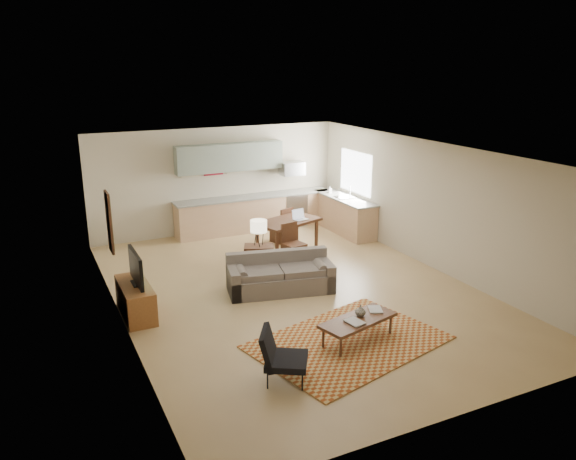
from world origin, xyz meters
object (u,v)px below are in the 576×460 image
sofa (280,273)px  dining_table (287,236)px  tv_credenza (136,300)px  coffee_table (358,330)px  console_table (259,262)px  armchair (287,356)px

sofa → dining_table: (1.14, 2.07, 0.02)m
sofa → dining_table: dining_table is taller
tv_credenza → dining_table: dining_table is taller
coffee_table → console_table: console_table is taller
tv_credenza → dining_table: 4.34m
coffee_table → console_table: (-0.33, 3.21, 0.15)m
sofa → dining_table: size_ratio=1.39×
armchair → sofa: bearing=7.6°
armchair → tv_credenza: armchair is taller
armchair → console_table: bearing=13.6°
sofa → coffee_table: size_ratio=1.59×
coffee_table → armchair: 1.61m
coffee_table → tv_credenza: 3.88m
sofa → coffee_table: (0.24, -2.39, -0.17)m
tv_credenza → console_table: bearing=15.0°
console_table → dining_table: 1.76m
coffee_table → dining_table: (0.91, 4.46, 0.18)m
console_table → dining_table: (1.24, 1.25, 0.03)m
sofa → coffee_table: bearing=-71.8°
coffee_table → armchair: size_ratio=1.74×
armchair → console_table: size_ratio=1.09×
sofa → armchair: 3.19m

